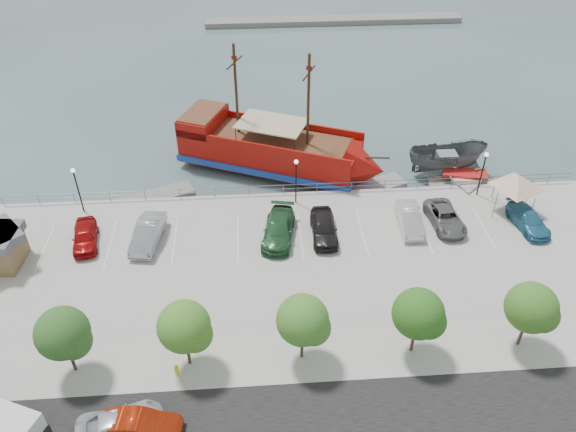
{
  "coord_description": "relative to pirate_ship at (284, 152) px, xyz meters",
  "views": [
    {
      "loc": [
        -3.49,
        -32.52,
        28.62
      ],
      "look_at": [
        -1.0,
        2.0,
        2.0
      ],
      "focal_mm": 35.0,
      "sensor_mm": 36.0,
      "label": 1
    }
  ],
  "objects": [
    {
      "name": "ground",
      "position": [
        0.56,
        -13.01,
        -2.1
      ],
      "size": [
        160.0,
        160.0,
        0.0
      ],
      "primitive_type": "plane",
      "color": "#3F5355"
    },
    {
      "name": "patrol_boat",
      "position": [
        15.25,
        -1.46,
        -0.66
      ],
      "size": [
        7.53,
        3.03,
        2.88
      ],
      "primitive_type": "imported",
      "rotation": [
        0.0,
        0.0,
        1.6
      ],
      "color": "#4C5153",
      "rests_on": "ground"
    },
    {
      "name": "parked_car_g",
      "position": [
        12.45,
        -10.49,
        -0.41
      ],
      "size": [
        2.68,
        5.14,
        1.38
      ],
      "primitive_type": "imported",
      "rotation": [
        0.0,
        0.0,
        0.08
      ],
      "color": "slate",
      "rests_on": "land_slab"
    },
    {
      "name": "seawall_railing",
      "position": [
        0.56,
        -5.21,
        -0.58
      ],
      "size": [
        50.0,
        0.06,
        1.0
      ],
      "color": "slate",
      "rests_on": "land_slab"
    },
    {
      "name": "tree_e",
      "position": [
        6.71,
        -23.09,
        2.19
      ],
      "size": [
        3.3,
        3.2,
        5.0
      ],
      "color": "#473321",
      "rests_on": "sidewalk"
    },
    {
      "name": "street_sedan",
      "position": [
        -9.74,
        -27.62,
        -0.38
      ],
      "size": [
        4.57,
        2.07,
        1.45
      ],
      "primitive_type": "imported",
      "rotation": [
        0.0,
        0.0,
        1.45
      ],
      "color": "#AF250A",
      "rests_on": "street"
    },
    {
      "name": "parked_car_d",
      "position": [
        -1.19,
        -11.11,
        -0.29
      ],
      "size": [
        3.27,
        5.9,
        1.62
      ],
      "primitive_type": "imported",
      "rotation": [
        0.0,
        0.0,
        -0.19
      ],
      "color": "#24572F",
      "rests_on": "land_slab"
    },
    {
      "name": "pirate_ship",
      "position": [
        0.0,
        0.0,
        0.0
      ],
      "size": [
        20.09,
        12.68,
        12.56
      ],
      "rotation": [
        0.0,
        0.0,
        -0.41
      ],
      "color": "#9A0E08",
      "rests_on": "ground"
    },
    {
      "name": "lamp_post_right",
      "position": [
        16.56,
        -6.51,
        1.84
      ],
      "size": [
        0.36,
        0.36,
        4.28
      ],
      "color": "black",
      "rests_on": "land_slab"
    },
    {
      "name": "lamp_post_mid",
      "position": [
        0.56,
        -6.51,
        1.84
      ],
      "size": [
        0.36,
        0.36,
        4.28
      ],
      "color": "black",
      "rests_on": "land_slab"
    },
    {
      "name": "canopy_tent",
      "position": [
        18.55,
        -8.9,
        2.24
      ],
      "size": [
        5.89,
        5.89,
        3.84
      ],
      "rotation": [
        0.0,
        0.0,
        -0.34
      ],
      "color": "slate",
      "rests_on": "land_slab"
    },
    {
      "name": "street_van",
      "position": [
        -10.88,
        -27.39,
        -0.44
      ],
      "size": [
        5.15,
        3.15,
        1.33
      ],
      "primitive_type": "imported",
      "rotation": [
        0.0,
        0.0,
        1.78
      ],
      "color": "silver",
      "rests_on": "street"
    },
    {
      "name": "tree_d",
      "position": [
        -0.29,
        -23.09,
        2.19
      ],
      "size": [
        3.3,
        3.2,
        5.0
      ],
      "color": "#473321",
      "rests_on": "sidewalk"
    },
    {
      "name": "tree_b",
      "position": [
        -14.29,
        -23.09,
        2.19
      ],
      "size": [
        3.3,
        3.2,
        5.0
      ],
      "color": "#473321",
      "rests_on": "sidewalk"
    },
    {
      "name": "parked_car_h",
      "position": [
        19.08,
        -11.22,
        -0.41
      ],
      "size": [
        2.57,
        5.02,
        1.39
      ],
      "primitive_type": "imported",
      "rotation": [
        0.0,
        0.0,
        0.13
      ],
      "color": "teal",
      "rests_on": "land_slab"
    },
    {
      "name": "speedboat",
      "position": [
        16.54,
        -3.24,
        -1.4
      ],
      "size": [
        6.26,
        7.7,
        1.4
      ],
      "primitive_type": "imported",
      "rotation": [
        0.0,
        0.0,
        -0.23
      ],
      "color": "white",
      "rests_on": "ground"
    },
    {
      "name": "tree_f",
      "position": [
        13.71,
        -23.09,
        2.19
      ],
      "size": [
        3.3,
        3.2,
        5.0
      ],
      "color": "#473321",
      "rests_on": "sidewalk"
    },
    {
      "name": "far_shore",
      "position": [
        10.56,
        41.99,
        -1.7
      ],
      "size": [
        40.0,
        3.0,
        0.8
      ],
      "primitive_type": "cube",
      "color": "gray",
      "rests_on": "ground"
    },
    {
      "name": "parked_car_b",
      "position": [
        -11.43,
        -10.96,
        -0.27
      ],
      "size": [
        2.53,
        5.29,
        1.67
      ],
      "primitive_type": "imported",
      "rotation": [
        0.0,
        0.0,
        -0.16
      ],
      "color": "#989FA6",
      "rests_on": "land_slab"
    },
    {
      "name": "tree_c",
      "position": [
        -7.29,
        -23.09,
        2.19
      ],
      "size": [
        3.3,
        3.2,
        5.0
      ],
      "color": "#473321",
      "rests_on": "sidewalk"
    },
    {
      "name": "parked_car_e",
      "position": [
        2.4,
        -11.19,
        -0.27
      ],
      "size": [
        2.06,
        4.95,
        1.68
      ],
      "primitive_type": "imported",
      "rotation": [
        0.0,
        0.0,
        -0.02
      ],
      "color": "black",
      "rests_on": "land_slab"
    },
    {
      "name": "parked_car_f",
      "position": [
        9.49,
        -10.52,
        -0.33
      ],
      "size": [
        1.83,
        4.76,
        1.55
      ],
      "primitive_type": "imported",
      "rotation": [
        0.0,
        0.0,
        -0.04
      ],
      "color": "silver",
      "rests_on": "land_slab"
    },
    {
      "name": "fire_hydrant",
      "position": [
        -8.16,
        -23.81,
        -0.66
      ],
      "size": [
        0.28,
        0.28,
        0.81
      ],
      "rotation": [
        0.0,
        0.0,
        -0.17
      ],
      "color": "yellow",
      "rests_on": "sidewalk"
    },
    {
      "name": "parked_car_a",
      "position": [
        -16.31,
        -10.82,
        -0.35
      ],
      "size": [
        2.5,
        4.68,
        1.51
      ],
      "primitive_type": "imported",
      "rotation": [
        0.0,
        0.0,
        0.17
      ],
      "color": "#9C0A0B",
      "rests_on": "land_slab"
    },
    {
      "name": "sidewalk",
      "position": [
        0.56,
        -23.01,
        -1.09
      ],
      "size": [
        100.0,
        4.0,
        0.05
      ],
      "primitive_type": "cube",
      "color": "#A8A8A5",
      "rests_on": "land_slab"
    },
    {
      "name": "dock_mid",
      "position": [
        7.4,
        -3.81,
        -1.89
      ],
      "size": [
        7.66,
        4.66,
        0.42
      ],
      "primitive_type": "cube",
      "rotation": [
        0.0,
        0.0,
        0.37
      ],
      "color": "gray",
      "rests_on": "ground"
    },
    {
      "name": "lamp_post_left",
      "position": [
        -17.44,
        -6.51,
        1.84
      ],
      "size": [
        0.36,
        0.36,
        4.28
      ],
      "color": "black",
      "rests_on": "land_slab"
    },
    {
      "name": "dock_east",
      "position": [
        16.65,
        -3.81,
        -1.91
      ],
      "size": [
        7.11,
        3.22,
        0.39
      ],
      "primitive_type": "cube",
      "rotation": [
        0.0,
        0.0,
        -0.19
      ],
      "color": "gray",
      "rests_on": "ground"
    },
    {
      "name": "dock_west",
      "position": [
        -12.11,
        -3.81,
        -1.89
      ],
      "size": [
        7.55,
        4.88,
        0.42
      ],
      "primitive_type": "cube",
      "rotation": [
        0.0,
        0.0,
        0.42
      ],
      "color": "gray",
      "rests_on": "ground"
    }
  ]
}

